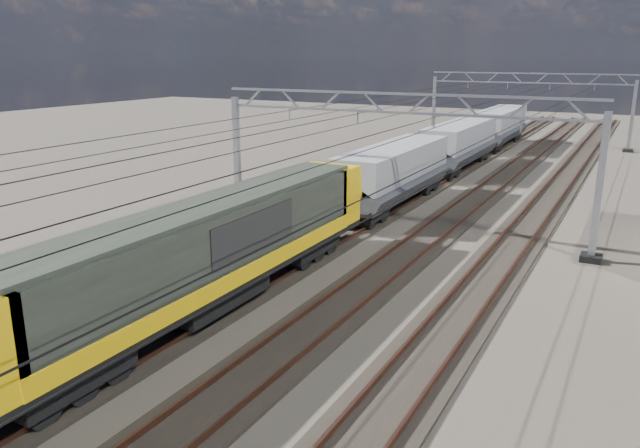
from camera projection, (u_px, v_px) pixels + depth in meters
The scene contains 13 objects.
ground at pixel (359, 255), 28.63m from camera, with size 160.00×160.00×0.00m, color black.
track_outer_west at pixel (250, 236), 31.32m from camera, with size 2.60×140.00×0.30m.
track_loco at pixel (321, 247), 29.51m from camera, with size 2.60×140.00×0.30m.
track_inner_east at pixel (400, 260), 27.71m from camera, with size 2.60×140.00×0.30m.
track_outer_east at pixel (491, 274), 25.91m from camera, with size 2.60×140.00×0.30m.
catenary_gantry_mid at pixel (394, 158), 31.01m from camera, with size 19.90×0.90×7.11m.
catenary_gantry_far at pixel (527, 106), 61.70m from camera, with size 19.90×0.90×7.11m.
overhead_wires at pixel (422, 114), 33.93m from camera, with size 12.03×140.00×0.53m.
locomotive at pixel (207, 250), 21.69m from camera, with size 2.76×21.10×3.62m.
hopper_wagon_lead at pixel (393, 171), 36.80m from camera, with size 3.38×13.00×3.25m.
hopper_wagon_mid at pixel (460, 142), 48.91m from camera, with size 3.38×13.00×3.25m.
hopper_wagon_third at pixel (500, 124), 61.01m from camera, with size 3.38×13.00×3.25m.
trackside_cabinet at pixel (19, 289), 22.19m from camera, with size 0.44×0.39×1.10m.
Camera 1 is at (11.14, -24.92, 8.93)m, focal length 35.00 mm.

